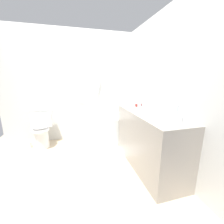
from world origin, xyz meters
name	(u,v)px	position (x,y,z in m)	size (l,w,h in m)	color
ground_plane	(81,165)	(0.00, 0.00, 0.00)	(3.63, 3.63, 0.00)	#C1AD8E
wall_back_tiled	(75,87)	(0.00, 1.20, 1.20)	(3.03, 0.10, 2.41)	silver
wall_right_mirror	(159,90)	(1.37, 0.00, 1.20)	(0.10, 2.71, 2.41)	silver
bathtub	(101,128)	(0.51, 0.81, 0.31)	(1.44, 0.68, 1.35)	silver
toilet	(41,130)	(-0.72, 0.86, 0.36)	(0.40, 0.46, 0.70)	white
vanity_counter	(148,140)	(1.05, -0.30, 0.44)	(0.53, 1.42, 0.89)	gray
sink_basin	(147,110)	(1.05, -0.20, 0.92)	(0.29, 0.29, 0.06)	white
sink_faucet	(156,109)	(1.22, -0.20, 0.92)	(0.13, 0.15, 0.08)	silver
water_bottle_0	(144,103)	(1.12, 0.05, 0.97)	(0.06, 0.06, 0.19)	silver
water_bottle_1	(175,113)	(1.11, -0.76, 1.00)	(0.06, 0.06, 0.23)	silver
water_bottle_2	(139,101)	(1.05, 0.07, 1.01)	(0.06, 0.06, 0.26)	silver
drinking_glass_0	(161,115)	(1.07, -0.56, 0.93)	(0.07, 0.07, 0.08)	white
drinking_glass_1	(157,112)	(1.06, -0.48, 0.94)	(0.06, 0.06, 0.10)	white
drinking_glass_2	(179,121)	(1.06, -0.91, 0.94)	(0.08, 0.08, 0.10)	white
amenity_basket	(140,105)	(1.12, 0.18, 0.91)	(0.14, 0.10, 0.05)	maroon
bath_mat	(115,152)	(0.67, 0.23, 0.01)	(0.65, 0.40, 0.01)	white
toilet_paper_roll	(29,145)	(-1.00, 0.88, 0.07)	(0.11, 0.11, 0.13)	white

